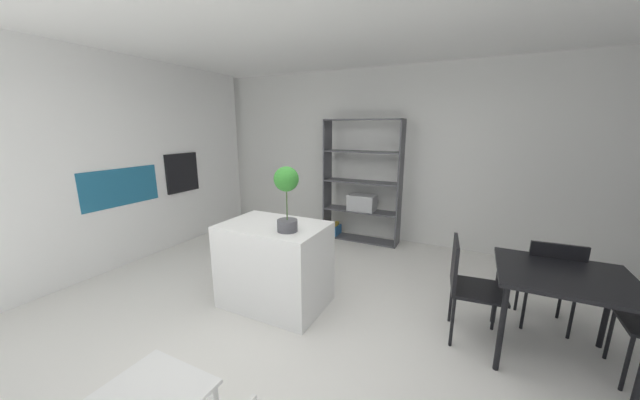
# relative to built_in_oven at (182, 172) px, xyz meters

# --- Properties ---
(ground_plane) EXTENTS (9.77, 9.77, 0.00)m
(ground_plane) POSITION_rel_built_in_oven_xyz_m (2.82, -1.08, -1.16)
(ground_plane) COLOR silver
(ceiling_slab) EXTENTS (7.10, 5.47, 0.06)m
(ceiling_slab) POSITION_rel_built_in_oven_xyz_m (2.82, -1.08, 1.68)
(ceiling_slab) COLOR white
(ceiling_slab) RESTS_ON ground_plane
(back_partition) EXTENTS (7.10, 0.06, 2.81)m
(back_partition) POSITION_rel_built_in_oven_xyz_m (2.82, 1.63, 0.24)
(back_partition) COLOR silver
(back_partition) RESTS_ON ground_plane
(tall_cabinet_run_left) EXTENTS (0.65, 4.92, 2.81)m
(tall_cabinet_run_left) POSITION_rel_built_in_oven_xyz_m (-0.35, -1.08, 0.24)
(tall_cabinet_run_left) COLOR white
(tall_cabinet_run_left) RESTS_ON ground_plane
(cabinet_niche_splashback) EXTENTS (0.01, 1.05, 0.50)m
(cabinet_niche_splashback) POSITION_rel_built_in_oven_xyz_m (-0.02, -0.99, -0.07)
(cabinet_niche_splashback) COLOR #1E6084
(cabinet_niche_splashback) RESTS_ON ground_plane
(built_in_oven) EXTENTS (0.06, 0.59, 0.62)m
(built_in_oven) POSITION_rel_built_in_oven_xyz_m (0.00, 0.00, 0.00)
(built_in_oven) COLOR black
(built_in_oven) RESTS_ON ground_plane
(kitchen_island) EXTENTS (1.07, 0.74, 0.90)m
(kitchen_island) POSITION_rel_built_in_oven_xyz_m (2.42, -0.96, -0.71)
(kitchen_island) COLOR white
(kitchen_island) RESTS_ON ground_plane
(potted_plant_on_island) EXTENTS (0.24, 0.24, 0.63)m
(potted_plant_on_island) POSITION_rel_built_in_oven_xyz_m (2.67, -1.08, 0.13)
(potted_plant_on_island) COLOR #4C4C51
(potted_plant_on_island) RESTS_ON kitchen_island
(open_bookshelf) EXTENTS (1.27, 0.33, 2.00)m
(open_bookshelf) POSITION_rel_built_in_oven_xyz_m (2.58, 1.33, -0.30)
(open_bookshelf) COLOR #4C4C51
(open_bookshelf) RESTS_ON ground_plane
(dining_table) EXTENTS (0.94, 0.82, 0.76)m
(dining_table) POSITION_rel_built_in_oven_xyz_m (4.95, -0.66, -0.50)
(dining_table) COLOR black
(dining_table) RESTS_ON ground_plane
(dining_chair_island_side) EXTENTS (0.48, 0.48, 0.91)m
(dining_chair_island_side) POSITION_rel_built_in_oven_xyz_m (4.26, -0.67, -0.61)
(dining_chair_island_side) COLOR black
(dining_chair_island_side) RESTS_ON ground_plane
(dining_chair_far) EXTENTS (0.45, 0.43, 0.89)m
(dining_chair_far) POSITION_rel_built_in_oven_xyz_m (4.96, -0.22, -0.63)
(dining_chair_far) COLOR black
(dining_chair_far) RESTS_ON ground_plane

